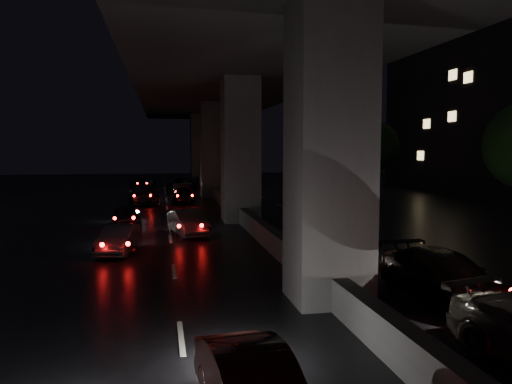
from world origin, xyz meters
name	(u,v)px	position (x,y,z in m)	size (l,w,h in m)	color
ground	(257,236)	(0.00, 0.00, 0.00)	(120.00, 120.00, 0.00)	black
viaduct	(240,71)	(0.00, 5.00, 8.34)	(12.00, 80.00, 10.50)	#363638
median_barrier	(241,214)	(0.00, 5.00, 0.42)	(0.45, 70.00, 0.85)	#363638
building_right_far	(497,112)	(27.00, 20.00, 7.50)	(12.00, 22.00, 15.00)	black
tree_c	(373,147)	(11.00, 12.00, 4.20)	(3.80, 3.80, 6.12)	black
tree_d	(309,147)	(11.00, 28.00, 4.20)	(3.80, 3.80, 6.12)	black
streetlight_far	(343,130)	(10.97, 18.00, 5.66)	(2.52, 0.44, 9.00)	#2D2D33
car_3	(444,276)	(3.08, -10.61, 0.66)	(1.84, 4.53, 1.32)	black
car_4	(119,239)	(-6.05, -2.59, 0.54)	(1.14, 3.28, 1.08)	#27272A
car_5	(188,223)	(-3.15, 0.97, 0.59)	(1.26, 3.61, 1.19)	#252427
car_6	(126,216)	(-6.21, 4.32, 0.54)	(1.28, 3.19, 1.09)	black
car_7	(143,195)	(-5.69, 14.99, 0.67)	(1.88, 4.63, 1.34)	black
car_8	(184,195)	(-2.74, 14.85, 0.62)	(1.47, 3.66, 1.25)	black
car_9	(182,191)	(-2.74, 18.25, 0.62)	(1.31, 3.75, 1.23)	#3F3836
car_10	(181,185)	(-2.52, 24.86, 0.65)	(2.14, 4.64, 1.29)	black
car_11	(143,183)	(-6.25, 29.41, 0.55)	(1.82, 3.95, 1.10)	black
car_12	(233,183)	(2.61, 26.60, 0.66)	(1.55, 3.86, 1.32)	#5B5E62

